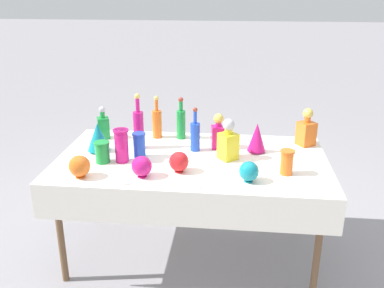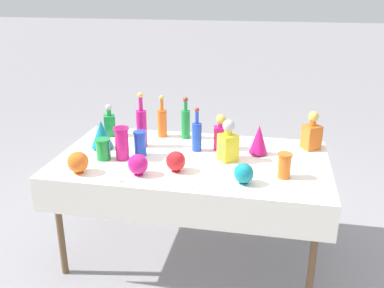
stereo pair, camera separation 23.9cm
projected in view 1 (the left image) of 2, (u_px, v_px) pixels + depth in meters
name	position (u px, v px, depth m)	size (l,w,h in m)	color
ground_plane	(192.00, 252.00, 3.18)	(40.00, 40.00, 0.00)	gray
display_table	(192.00, 167.00, 2.90)	(1.82, 1.02, 0.76)	white
tall_bottle_0	(157.00, 122.00, 3.25)	(0.07, 0.07, 0.33)	orange
tall_bottle_1	(139.00, 128.00, 3.03)	(0.07, 0.07, 0.40)	#C61972
tall_bottle_2	(181.00, 122.00, 3.23)	(0.07, 0.07, 0.32)	#198C38
tall_bottle_3	(195.00, 135.00, 3.00)	(0.07, 0.07, 0.32)	blue
square_decanter_0	(103.00, 126.00, 3.24)	(0.11, 0.11, 0.25)	#198C38
square_decanter_1	(306.00, 130.00, 3.10)	(0.15, 0.15, 0.28)	orange
square_decanter_2	(218.00, 133.00, 3.05)	(0.11, 0.11, 0.26)	#C61972
square_decanter_3	(228.00, 142.00, 2.85)	(0.15, 0.15, 0.28)	yellow
slender_vase_0	(139.00, 144.00, 2.88)	(0.09, 0.09, 0.17)	blue
slender_vase_1	(287.00, 161.00, 2.63)	(0.09, 0.09, 0.16)	orange
slender_vase_2	(102.00, 151.00, 2.81)	(0.10, 0.10, 0.14)	#198C38
slender_vase_3	(121.00, 145.00, 2.81)	(0.10, 0.10, 0.22)	#C61972
fluted_vase_0	(98.00, 137.00, 2.98)	(0.16, 0.16, 0.21)	teal
fluted_vase_1	(257.00, 137.00, 2.97)	(0.13, 0.13, 0.21)	#C61972
round_bowl_0	(249.00, 171.00, 2.54)	(0.12, 0.12, 0.13)	teal
round_bowl_1	(79.00, 166.00, 2.59)	(0.13, 0.13, 0.14)	orange
round_bowl_2	(142.00, 166.00, 2.60)	(0.13, 0.13, 0.13)	#C61972
round_bowl_3	(179.00, 162.00, 2.67)	(0.12, 0.12, 0.13)	red
price_tag_left	(194.00, 184.00, 2.48)	(0.06, 0.01, 0.05)	white
price_tag_center	(121.00, 181.00, 2.52)	(0.05, 0.01, 0.04)	white
cardboard_box_behind_left	(171.00, 164.00, 4.24)	(0.57, 0.46, 0.46)	tan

